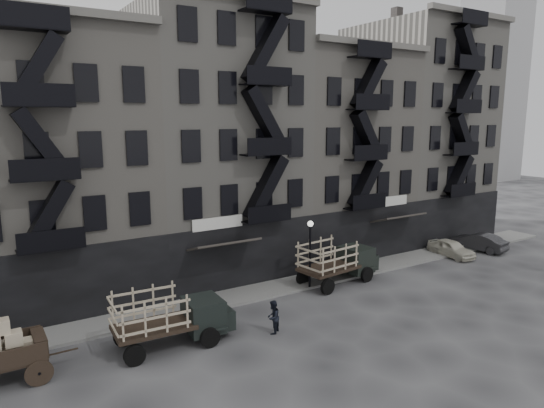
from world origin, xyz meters
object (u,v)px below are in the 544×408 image
stake_truck_east (338,258)px  car_east (451,248)px  car_far (479,242)px  stake_truck_west (170,314)px  pedestrian_mid (273,317)px

stake_truck_east → car_east: stake_truck_east is taller
stake_truck_east → car_far: stake_truck_east is taller
car_far → stake_truck_west: bearing=-2.3°
pedestrian_mid → stake_truck_east: bearing=171.4°
stake_truck_west → car_east: 23.20m
stake_truck_west → pedestrian_mid: (4.68, -1.38, -0.74)m
car_east → pedestrian_mid: bearing=-164.3°
stake_truck_east → pedestrian_mid: stake_truck_east is taller
car_far → pedestrian_mid: size_ratio=2.56×
car_far → stake_truck_east: bearing=-8.0°
stake_truck_east → car_east: size_ratio=1.56×
car_east → car_far: 3.29m
stake_truck_west → stake_truck_east: bearing=15.1°
stake_truck_east → car_east: 11.04m
stake_truck_east → pedestrian_mid: 8.42m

